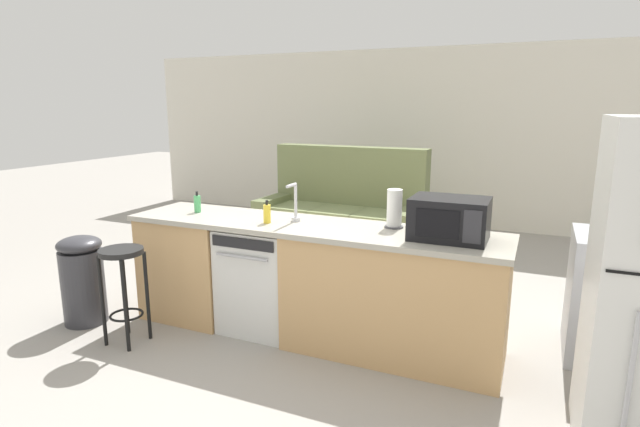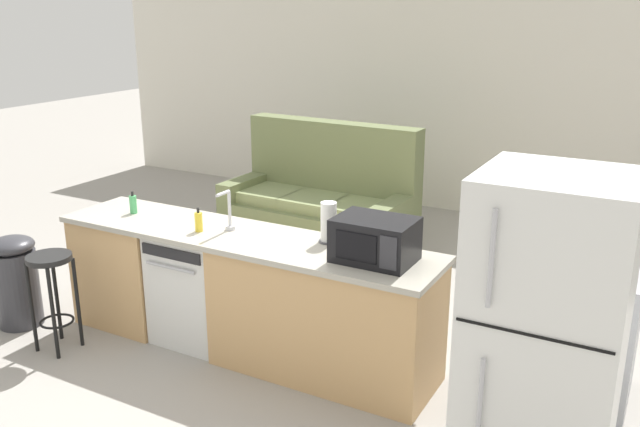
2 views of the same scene
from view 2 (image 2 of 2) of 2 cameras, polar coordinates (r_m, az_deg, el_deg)
name	(u,v)px [view 2 (image 2 of 2)]	position (r m, az deg, el deg)	size (l,w,h in m)	color
ground_plane	(229,344)	(5.27, -7.68, -10.81)	(24.00, 24.00, 0.00)	gray
wall_back	(453,105)	(8.37, 11.16, 8.95)	(10.00, 0.06, 2.60)	silver
kitchen_counter	(253,299)	(4.95, -5.62, -7.21)	(2.94, 0.66, 0.90)	tan
dishwasher	(200,286)	(5.23, -10.09, -6.04)	(0.58, 0.61, 0.84)	silver
stove_range	(572,330)	(4.72, 20.48, -9.15)	(0.76, 0.68, 0.90)	#A8AAB2
refrigerator	(544,344)	(3.56, 18.31, -10.39)	(0.72, 0.73, 1.73)	silver
microwave	(375,240)	(4.29, 4.65, -2.21)	(0.50, 0.37, 0.28)	black
sink_faucet	(228,213)	(4.89, -7.72, 0.05)	(0.07, 0.18, 0.30)	silver
paper_towel_roll	(329,223)	(4.60, 0.73, -0.79)	(0.14, 0.14, 0.28)	#4C4C51
soap_bottle	(199,222)	(4.92, -10.18, -0.68)	(0.06, 0.06, 0.18)	yellow
dish_soap_bottle	(133,204)	(5.46, -15.46, 0.76)	(0.06, 0.06, 0.18)	#4CB266
kettle	(608,263)	(4.39, 23.11, -3.89)	(0.21, 0.17, 0.19)	red
bar_stool	(52,282)	(5.30, -21.64, -5.37)	(0.32, 0.32, 0.74)	black
trash_bin	(16,280)	(5.87, -24.21, -5.14)	(0.35, 0.35, 0.74)	#333338
couch	(323,206)	(7.25, 0.23, 0.68)	(2.03, 0.97, 1.27)	#667047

